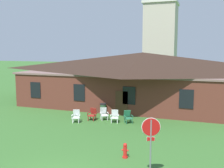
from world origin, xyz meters
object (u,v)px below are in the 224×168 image
object	(u,v)px
lawn_chair_right_end	(128,116)
lawn_chair_by_porch	(76,116)
fire_hydrant	(125,151)
trash_bin	(103,109)
stop_sign	(151,136)
lawn_chair_near_door	(93,114)
lawn_chair_middle	(115,116)
lawn_chair_left_end	(104,113)

from	to	relation	value
lawn_chair_right_end	lawn_chair_by_porch	bearing A→B (deg)	-163.41
fire_hydrant	trash_bin	world-z (taller)	trash_bin
stop_sign	lawn_chair_near_door	size ratio (longest dim) A/B	2.85
lawn_chair_by_porch	lawn_chair_middle	world-z (taller)	same
lawn_chair_near_door	lawn_chair_left_end	xyz separation A→B (m)	(0.80, 0.41, 0.00)
fire_hydrant	trash_bin	size ratio (longest dim) A/B	0.81
lawn_chair_near_door	lawn_chair_left_end	bearing A→B (deg)	26.98
lawn_chair_right_end	trash_bin	world-z (taller)	trash_bin
stop_sign	fire_hydrant	world-z (taller)	stop_sign
lawn_chair_left_end	lawn_chair_near_door	bearing A→B (deg)	-153.02
lawn_chair_near_door	trash_bin	size ratio (longest dim) A/B	0.98
lawn_chair_left_end	fire_hydrant	distance (m)	7.56
lawn_chair_near_door	lawn_chair_middle	distance (m)	1.87
lawn_chair_by_porch	trash_bin	bearing A→B (deg)	68.51
fire_hydrant	lawn_chair_middle	bearing A→B (deg)	113.32
trash_bin	lawn_chair_right_end	bearing A→B (deg)	-32.44
lawn_chair_middle	fire_hydrant	xyz separation A→B (m)	(2.65, -6.15, -0.12)
lawn_chair_near_door	trash_bin	bearing A→B (deg)	84.84
stop_sign	lawn_chair_by_porch	size ratio (longest dim) A/B	2.85
lawn_chair_by_porch	lawn_chair_left_end	distance (m)	2.23
lawn_chair_right_end	fire_hydrant	bearing A→B (deg)	-75.38
lawn_chair_middle	fire_hydrant	size ratio (longest dim) A/B	1.21
lawn_chair_middle	lawn_chair_right_end	world-z (taller)	same
lawn_chair_right_end	lawn_chair_middle	bearing A→B (deg)	-169.51
fire_hydrant	trash_bin	xyz separation A→B (m)	(-4.35, 8.05, 0.12)
lawn_chair_near_door	fire_hydrant	bearing A→B (deg)	-53.82
lawn_chair_right_end	fire_hydrant	distance (m)	6.55
lawn_chair_by_porch	lawn_chair_left_end	size ratio (longest dim) A/B	1.00
lawn_chair_left_end	fire_hydrant	xyz separation A→B (m)	(3.72, -6.58, -0.12)
lawn_chair_by_porch	lawn_chair_near_door	bearing A→B (deg)	45.79
trash_bin	fire_hydrant	bearing A→B (deg)	-61.62
lawn_chair_middle	fire_hydrant	world-z (taller)	lawn_chair_middle
lawn_chair_right_end	trash_bin	size ratio (longest dim) A/B	0.98
lawn_chair_by_porch	lawn_chair_right_end	distance (m)	3.98
lawn_chair_near_door	fire_hydrant	distance (m)	7.65
stop_sign	fire_hydrant	bearing A→B (deg)	132.53
lawn_chair_near_door	lawn_chair_right_end	world-z (taller)	same
lawn_chair_by_porch	lawn_chair_near_door	size ratio (longest dim) A/B	1.00
lawn_chair_left_end	lawn_chair_middle	xyz separation A→B (m)	(1.07, -0.43, 0.00)
fire_hydrant	lawn_chair_by_porch	bearing A→B (deg)	136.47
lawn_chair_left_end	lawn_chair_right_end	bearing A→B (deg)	-6.85
stop_sign	fire_hydrant	size ratio (longest dim) A/B	3.45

